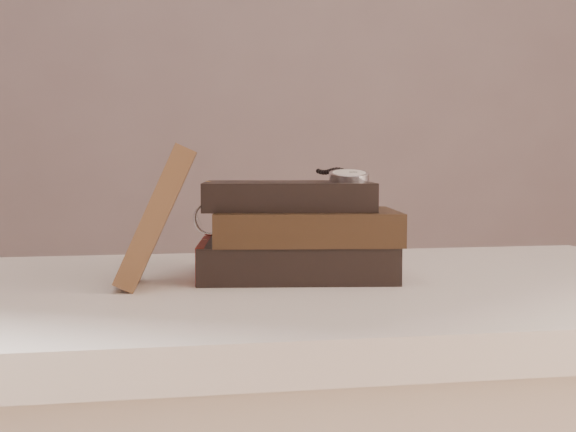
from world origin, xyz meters
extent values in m
cube|color=gray|center=(0.00, 1.75, 1.35)|extent=(3.50, 0.02, 2.70)
cube|color=white|center=(0.00, 0.35, 0.73)|extent=(1.00, 0.60, 0.04)
cube|color=white|center=(0.00, 0.35, 0.67)|extent=(0.88, 0.49, 0.08)
cube|color=black|center=(-0.02, 0.38, 0.77)|extent=(0.25, 0.19, 0.04)
cube|color=beige|center=(-0.01, 0.38, 0.77)|extent=(0.24, 0.18, 0.03)
cube|color=gold|center=(-0.13, 0.42, 0.77)|extent=(0.01, 0.01, 0.04)
cube|color=maroon|center=(-0.13, 0.40, 0.77)|extent=(0.03, 0.15, 0.04)
cube|color=black|center=(-0.01, 0.38, 0.81)|extent=(0.24, 0.18, 0.04)
cube|color=beige|center=(0.00, 0.37, 0.81)|extent=(0.23, 0.17, 0.03)
cube|color=gold|center=(-0.11, 0.41, 0.81)|extent=(0.01, 0.01, 0.04)
cube|color=black|center=(-0.03, 0.40, 0.85)|extent=(0.22, 0.17, 0.03)
cube|color=beige|center=(-0.02, 0.40, 0.85)|extent=(0.21, 0.16, 0.03)
cube|color=gold|center=(-0.12, 0.43, 0.85)|extent=(0.01, 0.01, 0.03)
cube|color=#472D1B|center=(-0.19, 0.34, 0.83)|extent=(0.10, 0.11, 0.16)
cylinder|color=silver|center=(0.04, 0.36, 0.87)|extent=(0.05, 0.06, 0.02)
cylinder|color=white|center=(0.04, 0.36, 0.88)|extent=(0.04, 0.04, 0.01)
torus|color=silver|center=(0.04, 0.36, 0.88)|extent=(0.05, 0.05, 0.01)
cylinder|color=silver|center=(0.05, 0.39, 0.87)|extent=(0.01, 0.01, 0.01)
cube|color=black|center=(0.04, 0.37, 0.88)|extent=(0.00, 0.01, 0.00)
cube|color=black|center=(0.05, 0.36, 0.88)|extent=(0.01, 0.00, 0.00)
sphere|color=black|center=(0.05, 0.40, 0.88)|extent=(0.01, 0.01, 0.01)
sphere|color=black|center=(0.05, 0.41, 0.88)|extent=(0.01, 0.01, 0.01)
sphere|color=black|center=(0.04, 0.41, 0.88)|extent=(0.01, 0.01, 0.01)
sphere|color=black|center=(0.04, 0.42, 0.88)|extent=(0.01, 0.01, 0.01)
sphere|color=black|center=(0.04, 0.43, 0.88)|extent=(0.01, 0.01, 0.01)
sphere|color=black|center=(0.04, 0.44, 0.88)|extent=(0.01, 0.01, 0.01)
sphere|color=black|center=(0.04, 0.45, 0.88)|extent=(0.01, 0.01, 0.01)
sphere|color=black|center=(0.04, 0.46, 0.88)|extent=(0.01, 0.01, 0.01)
sphere|color=black|center=(0.03, 0.47, 0.88)|extent=(0.01, 0.01, 0.01)
sphere|color=black|center=(0.03, 0.47, 0.88)|extent=(0.01, 0.01, 0.01)
sphere|color=black|center=(0.03, 0.48, 0.88)|extent=(0.01, 0.01, 0.01)
torus|color=silver|center=(-0.11, 0.47, 0.82)|extent=(0.05, 0.02, 0.05)
torus|color=silver|center=(-0.06, 0.46, 0.82)|extent=(0.05, 0.02, 0.05)
cylinder|color=silver|center=(-0.09, 0.47, 0.82)|extent=(0.01, 0.00, 0.00)
cylinder|color=silver|center=(-0.13, 0.53, 0.81)|extent=(0.02, 0.10, 0.03)
cylinder|color=silver|center=(-0.04, 0.51, 0.81)|extent=(0.02, 0.10, 0.03)
camera|label=1|loc=(-0.20, -0.55, 0.89)|focal=49.02mm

